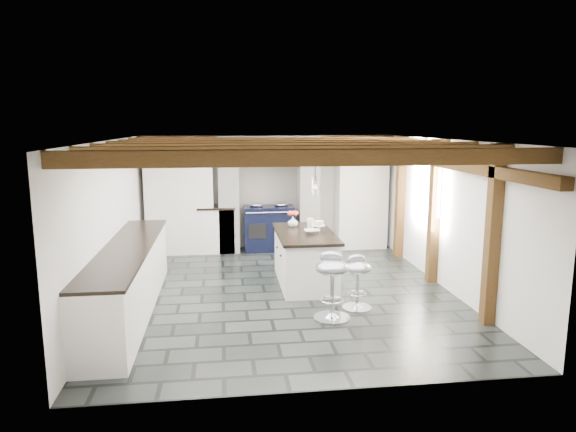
{
  "coord_description": "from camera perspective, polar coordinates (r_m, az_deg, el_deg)",
  "views": [
    {
      "loc": [
        -0.9,
        -7.47,
        2.53
      ],
      "look_at": [
        0.1,
        0.4,
        1.1
      ],
      "focal_mm": 32.0,
      "sensor_mm": 36.0,
      "label": 1
    }
  ],
  "objects": [
    {
      "name": "kitchen_island",
      "position": [
        8.21,
        1.9,
        -4.61
      ],
      "size": [
        0.89,
        1.7,
        1.12
      ],
      "rotation": [
        0.0,
        0.0,
        -0.0
      ],
      "color": "white",
      "rests_on": "ground"
    },
    {
      "name": "bar_stool_near",
      "position": [
        7.15,
        7.72,
        -6.63
      ],
      "size": [
        0.41,
        0.41,
        0.75
      ],
      "rotation": [
        0.0,
        0.0,
        0.1
      ],
      "color": "silver",
      "rests_on": "ground"
    },
    {
      "name": "room_shell",
      "position": [
        9.01,
        -5.3,
        0.82
      ],
      "size": [
        6.0,
        6.03,
        6.0
      ],
      "color": "silver",
      "rests_on": "ground"
    },
    {
      "name": "ground",
      "position": [
        7.94,
        -0.35,
        -8.36
      ],
      "size": [
        6.0,
        6.0,
        0.0
      ],
      "primitive_type": "plane",
      "color": "black",
      "rests_on": "ground"
    },
    {
      "name": "range_cooker",
      "position": [
        10.4,
        -2.13,
        -1.24
      ],
      "size": [
        1.0,
        0.63,
        0.99
      ],
      "color": "black",
      "rests_on": "ground"
    },
    {
      "name": "bar_stool_far",
      "position": [
        6.72,
        4.96,
        -6.91
      ],
      "size": [
        0.57,
        0.57,
        0.89
      ],
      "rotation": [
        0.0,
        0.0,
        -0.4
      ],
      "color": "silver",
      "rests_on": "ground"
    }
  ]
}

